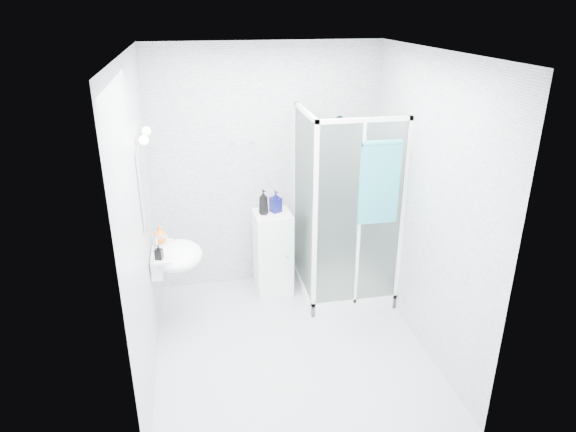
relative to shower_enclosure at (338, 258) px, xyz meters
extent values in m
cube|color=silver|center=(-0.67, -0.77, 0.85)|extent=(2.40, 2.60, 2.60)
cube|color=#BABCBF|center=(-0.67, -0.77, -0.44)|extent=(2.40, 2.60, 0.01)
cube|color=white|center=(-0.67, -0.77, 2.15)|extent=(2.40, 2.60, 0.01)
cube|color=white|center=(0.08, 0.08, -0.39)|extent=(0.90, 0.90, 0.12)
cube|color=white|center=(-0.35, 0.08, 1.53)|extent=(0.04, 0.90, 0.04)
cube|color=white|center=(0.08, -0.35, 1.53)|extent=(0.90, 0.04, 0.04)
cube|color=white|center=(-0.35, -0.35, 0.55)|extent=(0.04, 0.04, 2.00)
cube|color=white|center=(-0.36, 0.08, 0.59)|extent=(0.02, 0.82, 1.84)
cube|color=white|center=(0.08, -0.36, 0.59)|extent=(0.82, 0.02, 1.84)
cube|color=white|center=(0.08, -0.35, 0.59)|extent=(0.03, 0.04, 1.84)
cylinder|color=silver|center=(0.08, 0.47, 0.90)|extent=(0.02, 0.02, 1.00)
cylinder|color=silver|center=(0.08, 0.44, 1.37)|extent=(0.09, 0.05, 0.09)
cylinder|color=silver|center=(0.13, 0.50, 0.60)|extent=(0.12, 0.04, 0.12)
cylinder|color=silver|center=(0.36, -0.39, 1.33)|extent=(0.03, 0.05, 0.03)
cube|color=white|center=(-1.81, -0.32, 0.30)|extent=(0.10, 0.40, 0.18)
ellipsoid|color=white|center=(-1.63, -0.32, 0.35)|extent=(0.46, 0.56, 0.20)
cube|color=white|center=(-1.75, -0.32, 0.40)|extent=(0.16, 0.50, 0.02)
cylinder|color=silver|center=(-1.81, -0.32, 0.48)|extent=(0.04, 0.04, 0.16)
cylinder|color=silver|center=(-1.76, -0.32, 0.55)|extent=(0.12, 0.02, 0.02)
cube|color=white|center=(-1.85, -0.32, 1.05)|extent=(0.02, 0.60, 0.70)
cylinder|color=silver|center=(-1.84, -0.48, 1.47)|extent=(0.05, 0.04, 0.04)
sphere|color=white|center=(-1.80, -0.48, 1.47)|extent=(0.08, 0.08, 0.08)
cylinder|color=silver|center=(-1.84, -0.16, 1.47)|extent=(0.05, 0.04, 0.04)
sphere|color=white|center=(-1.80, -0.16, 1.47)|extent=(0.08, 0.08, 0.08)
cylinder|color=silver|center=(-1.02, 0.50, 1.17)|extent=(0.02, 0.04, 0.02)
sphere|color=silver|center=(-1.02, 0.48, 1.17)|extent=(0.03, 0.03, 0.03)
cylinder|color=silver|center=(-0.82, 0.50, 1.17)|extent=(0.02, 0.04, 0.02)
sphere|color=silver|center=(-0.82, 0.48, 1.17)|extent=(0.03, 0.03, 0.03)
cube|color=white|center=(-0.66, 0.25, 0.01)|extent=(0.39, 0.39, 0.92)
cube|color=white|center=(-0.66, 0.06, 0.01)|extent=(0.34, 0.02, 0.78)
sphere|color=gold|center=(-0.54, 0.05, 0.06)|extent=(0.03, 0.03, 0.03)
cube|color=teal|center=(0.24, -0.40, 0.95)|extent=(0.37, 0.04, 0.77)
cylinder|color=teal|center=(0.24, -0.40, 1.33)|extent=(0.37, 0.05, 0.05)
imported|color=black|center=(-0.75, 0.24, 0.60)|extent=(0.13, 0.13, 0.26)
imported|color=#0E0F58|center=(-0.62, 0.28, 0.58)|extent=(0.13, 0.14, 0.23)
imported|color=orange|center=(-1.78, -0.14, 0.50)|extent=(0.14, 0.14, 0.17)
imported|color=black|center=(-1.78, -0.49, 0.48)|extent=(0.08, 0.08, 0.14)
camera|label=1|loc=(-1.43, -4.61, 2.48)|focal=32.00mm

